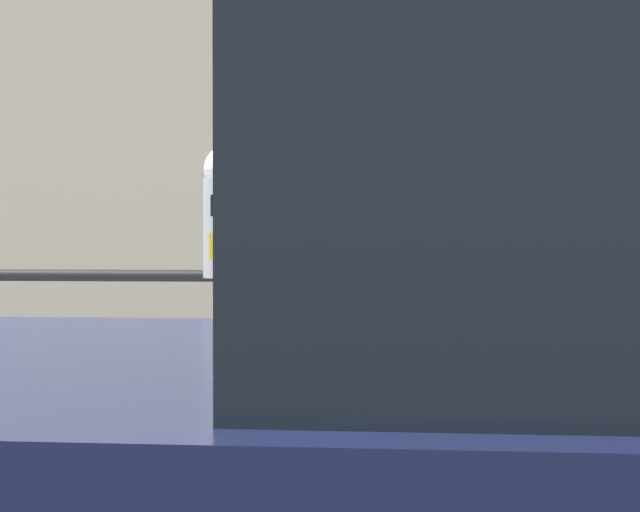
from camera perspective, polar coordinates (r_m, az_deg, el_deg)
The scene contains 4 objects.
parking_meter at distance 3.88m, azimuth -4.53°, elevation -0.65°, with size 0.17×0.18×1.50m.
pedestrian_at_meter at distance 3.99m, azimuth 4.51°, elevation -3.13°, with size 0.59×0.63×1.60m.
background_railing at distance 5.84m, azimuth 0.29°, elevation -3.55°, with size 24.06×0.06×1.02m.
backdrop_wall at distance 8.89m, azimuth 2.15°, elevation 3.22°, with size 32.00×0.50×3.37m, color #ADA38E.
Camera 1 is at (0.55, -3.31, 1.33)m, focal length 64.97 mm.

